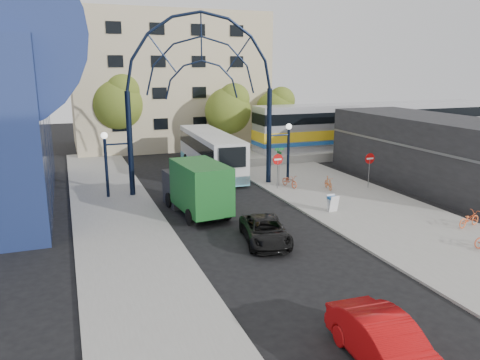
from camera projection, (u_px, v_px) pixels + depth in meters
name	position (u px, v px, depth m)	size (l,w,h in m)	color
ground	(294.00, 266.00, 20.54)	(120.00, 120.00, 0.00)	black
sidewalk_east	(387.00, 217.00, 26.90)	(8.00, 56.00, 0.12)	gray
plaza_west	(126.00, 237.00, 23.76)	(5.00, 50.00, 0.12)	gray
gateway_arch	(202.00, 66.00, 31.26)	(13.64, 0.44, 12.10)	black
stop_sign	(278.00, 163.00, 32.63)	(0.80, 0.07, 2.50)	slate
do_not_enter_sign	(370.00, 162.00, 32.93)	(0.76, 0.07, 2.48)	slate
street_name_sign	(279.00, 159.00, 33.28)	(0.70, 0.70, 2.80)	slate
sandwich_board	(333.00, 201.00, 27.72)	(0.55, 0.61, 0.99)	white
commercial_block_east	(427.00, 150.00, 34.52)	(6.00, 16.00, 5.00)	black
apartment_block	(167.00, 81.00, 51.39)	(20.00, 12.10, 14.00)	#CBBB8D
train_platform	(372.00, 149.00, 47.30)	(32.00, 5.00, 0.80)	gray
train_car	(373.00, 124.00, 46.71)	(25.10, 3.05, 4.20)	#B7B7BC
tree_north_a	(229.00, 108.00, 45.13)	(4.48, 4.48, 7.00)	#382314
tree_north_b	(118.00, 101.00, 45.20)	(5.12, 5.12, 8.00)	#382314
tree_north_c	(277.00, 108.00, 49.08)	(4.16, 4.16, 6.50)	#382314
city_bus	(211.00, 152.00, 38.19)	(3.19, 12.07, 3.29)	silver
green_truck	(196.00, 187.00, 27.60)	(2.88, 6.48, 3.18)	black
black_suv	(265.00, 231.00, 23.10)	(2.04, 4.43, 1.23)	black
red_sedan	(387.00, 345.00, 13.39)	(1.59, 4.56, 1.50)	#B10A0C
bike_near_a	(290.00, 181.00, 33.40)	(0.58, 1.66, 0.87)	#DC562C
bike_near_b	(328.00, 183.00, 32.81)	(0.41, 1.47, 0.88)	orange
bike_far_a	(469.00, 219.00, 25.08)	(0.58, 1.66, 0.87)	orange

